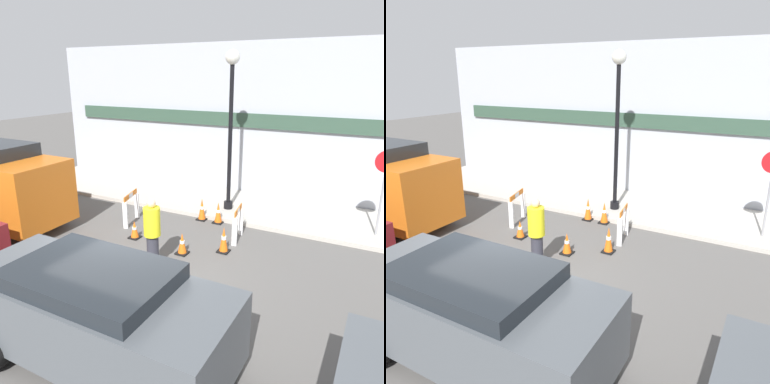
% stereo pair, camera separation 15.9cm
% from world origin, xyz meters
% --- Properties ---
extents(ground_plane, '(60.00, 60.00, 0.00)m').
position_xyz_m(ground_plane, '(0.00, 0.00, 0.00)').
color(ground_plane, '#565451').
extents(sidewalk_slab, '(18.00, 3.04, 0.12)m').
position_xyz_m(sidewalk_slab, '(0.00, 6.02, 0.06)').
color(sidewalk_slab, '#ADA89E').
rests_on(sidewalk_slab, ground_plane).
extents(storefront_facade, '(18.00, 0.22, 5.50)m').
position_xyz_m(storefront_facade, '(0.00, 7.62, 2.75)').
color(storefront_facade, '#A3A8B2').
rests_on(storefront_facade, ground_plane).
extents(streetlamp_post, '(0.44, 0.44, 4.98)m').
position_xyz_m(streetlamp_post, '(-0.21, 5.45, 3.33)').
color(streetlamp_post, black).
rests_on(streetlamp_post, sidewalk_slab).
extents(barricade_0, '(0.37, 0.98, 0.97)m').
position_xyz_m(barricade_0, '(-2.47, 3.17, 0.54)').
color(barricade_0, white).
rests_on(barricade_0, ground_plane).
extents(barricade_1, '(0.25, 0.83, 0.95)m').
position_xyz_m(barricade_1, '(0.88, 3.52, 0.51)').
color(barricade_1, white).
rests_on(barricade_1, ground_plane).
extents(traffic_cone_0, '(0.30, 0.30, 0.50)m').
position_xyz_m(traffic_cone_0, '(-1.71, 2.29, 0.24)').
color(traffic_cone_0, black).
rests_on(traffic_cone_0, ground_plane).
extents(traffic_cone_1, '(0.30, 0.30, 0.68)m').
position_xyz_m(traffic_cone_1, '(-0.10, 4.40, 0.33)').
color(traffic_cone_1, black).
rests_on(traffic_cone_1, ground_plane).
extents(traffic_cone_2, '(0.30, 0.30, 0.57)m').
position_xyz_m(traffic_cone_2, '(-0.06, 2.07, 0.27)').
color(traffic_cone_2, black).
rests_on(traffic_cone_2, ground_plane).
extents(traffic_cone_3, '(0.30, 0.30, 0.71)m').
position_xyz_m(traffic_cone_3, '(-0.66, 4.40, 0.34)').
color(traffic_cone_3, black).
rests_on(traffic_cone_3, ground_plane).
extents(traffic_cone_4, '(0.30, 0.30, 0.69)m').
position_xyz_m(traffic_cone_4, '(0.83, 2.66, 0.34)').
color(traffic_cone_4, black).
rests_on(traffic_cone_4, ground_plane).
extents(person_worker, '(0.46, 0.46, 1.70)m').
position_xyz_m(person_worker, '(-0.34, 1.16, 0.91)').
color(person_worker, '#33333D').
rests_on(person_worker, ground_plane).
extents(parked_car_1, '(4.40, 1.97, 1.67)m').
position_xyz_m(parked_car_1, '(0.60, -1.82, 0.95)').
color(parked_car_1, '#4C5156').
rests_on(parked_car_1, ground_plane).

